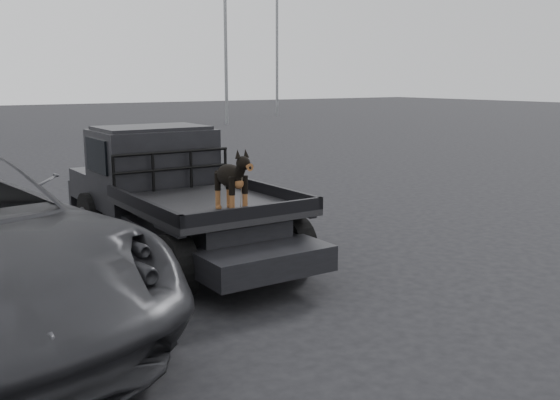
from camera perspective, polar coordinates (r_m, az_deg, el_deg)
ground at (r=7.62m, az=2.03°, el=-8.27°), size 120.00×120.00×0.00m
flatbed_ute at (r=9.20m, az=-9.15°, el=-2.03°), size 2.00×5.40×0.92m
ute_cab at (r=9.91m, az=-11.60°, el=4.09°), size 1.72×1.30×0.88m
headache_rack at (r=9.25m, az=-9.80°, el=2.64°), size 1.80×0.08×0.55m
dog at (r=7.65m, az=-4.50°, el=1.76°), size 0.32×0.60×0.74m
floodlight_far at (r=44.19m, az=-0.28°, el=17.32°), size 1.08×0.28×13.56m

